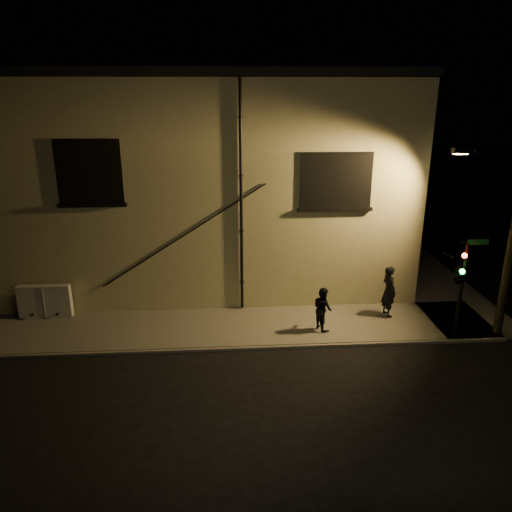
{
  "coord_description": "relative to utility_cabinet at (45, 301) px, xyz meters",
  "views": [
    {
      "loc": [
        -2.49,
        -14.5,
        8.16
      ],
      "look_at": [
        -1.35,
        1.8,
        2.61
      ],
      "focal_mm": 35.0,
      "sensor_mm": 36.0,
      "label": 1
    }
  ],
  "objects": [
    {
      "name": "streetlamp_pole",
      "position": [
        15.83,
        -2.26,
        2.89
      ],
      "size": [
        2.02,
        1.38,
        6.76
      ],
      "color": "black",
      "rests_on": "ground"
    },
    {
      "name": "pedestrian_b",
      "position": [
        9.93,
        -1.65,
        0.15
      ],
      "size": [
        0.82,
        0.91,
        1.53
      ],
      "primitive_type": "imported",
      "rotation": [
        0.0,
        0.0,
        1.95
      ],
      "color": "black",
      "rests_on": "sidewalk"
    },
    {
      "name": "traffic_signal",
      "position": [
        14.2,
        -2.51,
        1.66
      ],
      "size": [
        1.3,
        2.0,
        3.39
      ],
      "color": "black",
      "rests_on": "sidewalk"
    },
    {
      "name": "utility_cabinet",
      "position": [
        0.0,
        0.0,
        0.0
      ],
      "size": [
        1.88,
        0.32,
        1.23
      ],
      "primitive_type": "cube",
      "color": "#B7B6AE",
      "rests_on": "sidewalk"
    },
    {
      "name": "sidewalk",
      "position": [
        10.24,
        1.69,
        -0.68
      ],
      "size": [
        21.0,
        16.0,
        0.12
      ],
      "color": "#595850",
      "rests_on": "ground"
    },
    {
      "name": "building",
      "position": [
        6.02,
        6.29,
        3.67
      ],
      "size": [
        16.2,
        12.23,
        8.8
      ],
      "color": "tan",
      "rests_on": "ground"
    },
    {
      "name": "pedestrian_a",
      "position": [
        12.55,
        -0.76,
        0.35
      ],
      "size": [
        0.63,
        0.8,
        1.93
      ],
      "primitive_type": "imported",
      "rotation": [
        0.0,
        0.0,
        1.83
      ],
      "color": "black",
      "rests_on": "sidewalk"
    },
    {
      "name": "ground",
      "position": [
        9.02,
        -2.7,
        -0.74
      ],
      "size": [
        90.0,
        90.0,
        0.0
      ],
      "primitive_type": "plane",
      "color": "black"
    }
  ]
}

